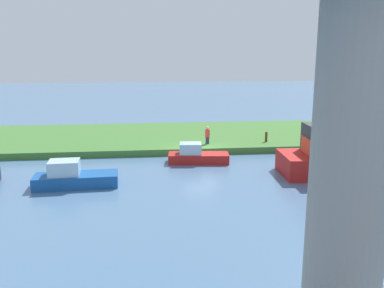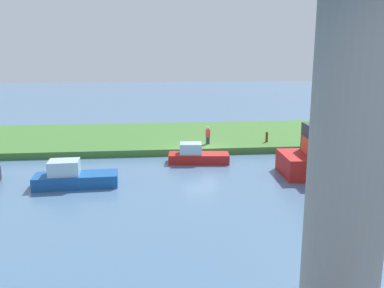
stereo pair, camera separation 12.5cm
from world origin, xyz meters
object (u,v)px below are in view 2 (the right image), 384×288
(bridge_pylon, at_px, (349,158))
(riverboat_paddlewheel, at_px, (197,156))
(skiff_small, at_px, (368,145))
(mooring_post, at_px, (267,137))
(person_on_bank, at_px, (208,135))
(motorboat_red, at_px, (73,177))

(bridge_pylon, bearing_deg, riverboat_paddlewheel, -82.47)
(skiff_small, bearing_deg, bridge_pylon, 58.54)
(bridge_pylon, xyz_separation_m, riverboat_paddlewheel, (2.25, -17.01, -4.14))
(bridge_pylon, relative_size, riverboat_paddlewheel, 2.16)
(mooring_post, distance_m, skiff_small, 8.90)
(bridge_pylon, xyz_separation_m, person_on_bank, (0.95, -20.70, -3.44))
(mooring_post, relative_size, motorboat_red, 0.17)
(riverboat_paddlewheel, bearing_deg, person_on_bank, -109.38)
(bridge_pylon, distance_m, person_on_bank, 21.01)
(motorboat_red, bearing_deg, skiff_small, -178.12)
(motorboat_red, bearing_deg, mooring_post, -148.62)
(person_on_bank, distance_m, riverboat_paddlewheel, 3.97)
(person_on_bank, height_order, riverboat_paddlewheel, person_on_bank)
(skiff_small, xyz_separation_m, motorboat_red, (17.92, 0.59, -1.35))
(bridge_pylon, bearing_deg, motorboat_red, -51.89)
(bridge_pylon, xyz_separation_m, skiff_small, (-8.06, -13.17, -2.74))
(person_on_bank, relative_size, motorboat_red, 0.29)
(bridge_pylon, height_order, person_on_bank, bridge_pylon)
(motorboat_red, bearing_deg, person_on_bank, -137.65)
(person_on_bank, distance_m, motorboat_red, 12.08)
(person_on_bank, distance_m, mooring_post, 4.82)
(bridge_pylon, bearing_deg, skiff_small, -121.46)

